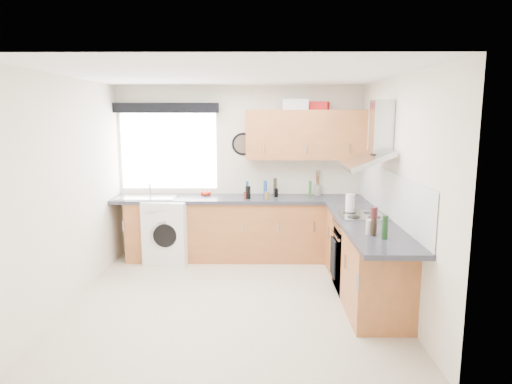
{
  "coord_description": "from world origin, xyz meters",
  "views": [
    {
      "loc": [
        0.31,
        -4.94,
        2.09
      ],
      "look_at": [
        0.25,
        0.85,
        1.1
      ],
      "focal_mm": 32.0,
      "sensor_mm": 36.0,
      "label": 1
    }
  ],
  "objects_px": {
    "oven": "(360,256)",
    "upper_cabinets": "(305,135)",
    "extractor_hood": "(374,143)",
    "washing_machine": "(169,230)"
  },
  "relations": [
    {
      "from": "oven",
      "to": "upper_cabinets",
      "type": "bearing_deg",
      "value": 112.54
    },
    {
      "from": "oven",
      "to": "washing_machine",
      "type": "distance_m",
      "value": 2.73
    },
    {
      "from": "upper_cabinets",
      "to": "washing_machine",
      "type": "height_order",
      "value": "upper_cabinets"
    },
    {
      "from": "oven",
      "to": "extractor_hood",
      "type": "height_order",
      "value": "extractor_hood"
    },
    {
      "from": "extractor_hood",
      "to": "upper_cabinets",
      "type": "xyz_separation_m",
      "value": [
        -0.65,
        1.33,
        0.03
      ]
    },
    {
      "from": "oven",
      "to": "upper_cabinets",
      "type": "height_order",
      "value": "upper_cabinets"
    },
    {
      "from": "extractor_hood",
      "to": "upper_cabinets",
      "type": "relative_size",
      "value": 0.46
    },
    {
      "from": "oven",
      "to": "washing_machine",
      "type": "height_order",
      "value": "washing_machine"
    },
    {
      "from": "extractor_hood",
      "to": "washing_machine",
      "type": "xyz_separation_m",
      "value": [
        -2.6,
        1.1,
        -1.32
      ]
    },
    {
      "from": "upper_cabinets",
      "to": "washing_machine",
      "type": "distance_m",
      "value": 2.38
    }
  ]
}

